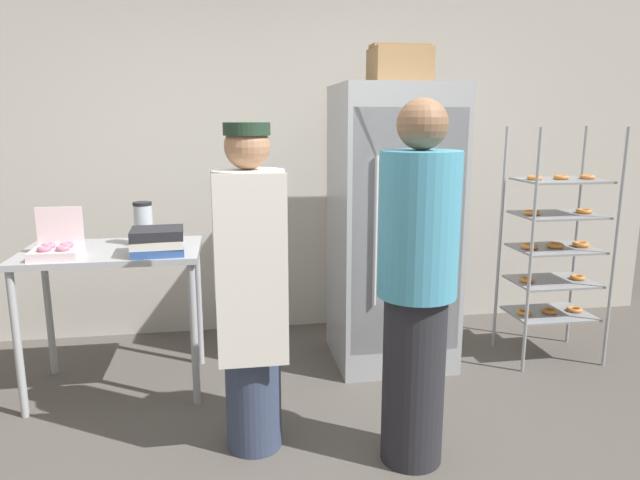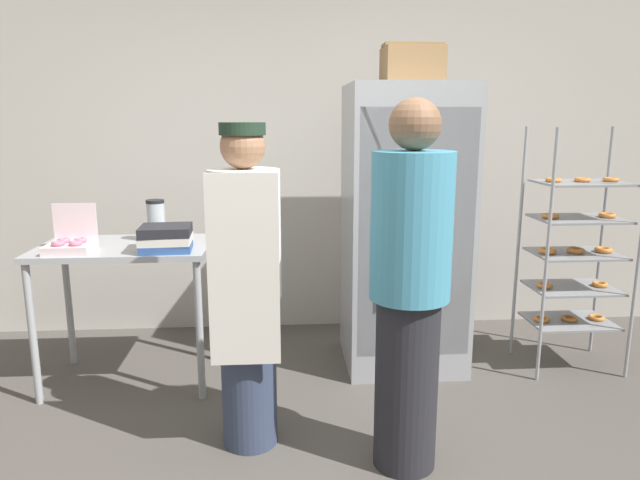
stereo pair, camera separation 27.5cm
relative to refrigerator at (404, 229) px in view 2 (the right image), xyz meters
name	(u,v)px [view 2 (the right image)]	position (x,y,z in m)	size (l,w,h in m)	color
back_wall	(292,134)	(-0.72, 0.82, 0.61)	(6.40, 0.12, 3.08)	#B7B2A8
refrigerator	(404,229)	(0.00, 0.00, 0.00)	(0.77, 0.74, 1.87)	#9EA0A5
baking_rack	(575,253)	(1.11, -0.15, -0.15)	(0.62, 0.45, 1.60)	#93969B
prep_counter	(126,263)	(-1.78, -0.17, -0.16)	(1.04, 0.66, 0.89)	#9EA0A5
donut_box	(71,244)	(-2.04, -0.34, 0.00)	(0.26, 0.23, 0.27)	silver
blender_pitcher	(156,223)	(-1.61, -0.07, 0.07)	(0.14, 0.14, 0.26)	#99999E
binder_stack	(166,238)	(-1.49, -0.35, 0.03)	(0.31, 0.28, 0.15)	#2D5193
cardboard_storage_box	(412,64)	(0.01, -0.02, 1.05)	(0.37, 0.30, 0.24)	#937047
person_baker	(246,285)	(-0.99, -0.96, -0.08)	(0.35, 0.36, 1.64)	#333D56
person_customer	(409,288)	(-0.23, -1.20, -0.05)	(0.37, 0.37, 1.74)	#232328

